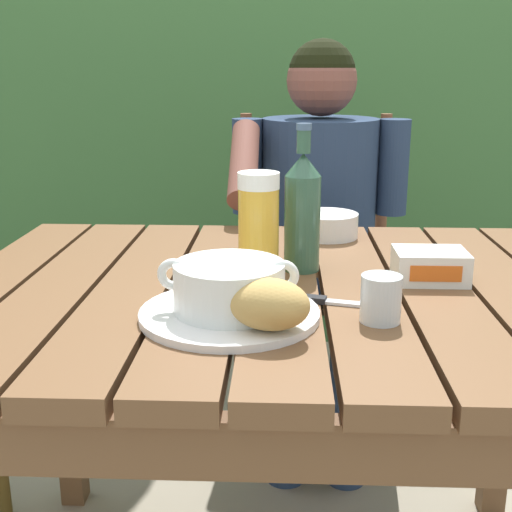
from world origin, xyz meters
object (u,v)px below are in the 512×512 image
at_px(bread_roll, 266,304).
at_px(butter_tub, 428,266).
at_px(beer_glass, 256,226).
at_px(table_knife, 322,301).
at_px(diner_bowl, 325,225).
at_px(beer_bottle, 300,210).
at_px(water_glass_small, 378,299).
at_px(chair_near_diner, 313,278).
at_px(soup_bowl, 227,286).
at_px(person_eating, 316,223).
at_px(serving_plate, 227,314).

xyz_separation_m(bread_roll, butter_tub, (0.28, 0.27, -0.02)).
distance_m(beer_glass, table_knife, 0.20).
bearing_deg(bread_roll, diner_bowl, 78.60).
distance_m(beer_bottle, water_glass_small, 0.30).
height_order(chair_near_diner, water_glass_small, chair_near_diner).
height_order(soup_bowl, water_glass_small, soup_bowl).
distance_m(person_eating, beer_bottle, 0.62).
height_order(butter_tub, diner_bowl, butter_tub).
relative_size(chair_near_diner, beer_bottle, 3.60).
relative_size(chair_near_diner, serving_plate, 3.56).
relative_size(soup_bowl, bread_roll, 1.60).
relative_size(beer_glass, butter_tub, 1.53).
height_order(soup_bowl, beer_bottle, beer_bottle).
xyz_separation_m(beer_bottle, butter_tub, (0.23, -0.06, -0.09)).
xyz_separation_m(soup_bowl, diner_bowl, (0.18, 0.51, -0.02)).
bearing_deg(water_glass_small, diner_bowl, 95.29).
xyz_separation_m(serving_plate, soup_bowl, (-0.00, -0.00, 0.05)).
height_order(bread_roll, beer_bottle, beer_bottle).
bearing_deg(table_knife, beer_glass, 131.01).
bearing_deg(person_eating, chair_near_diner, 89.14).
bearing_deg(butter_tub, beer_bottle, 165.68).
distance_m(person_eating, serving_plate, 0.87).
height_order(soup_bowl, diner_bowl, soup_bowl).
relative_size(bread_roll, water_glass_small, 1.89).
bearing_deg(person_eating, water_glass_small, -86.59).
bearing_deg(beer_bottle, person_eating, 84.15).
xyz_separation_m(butter_tub, diner_bowl, (-0.16, 0.32, -0.00)).
bearing_deg(table_knife, bread_roll, -121.53).
xyz_separation_m(serving_plate, water_glass_small, (0.23, -0.01, 0.03)).
distance_m(serving_plate, beer_glass, 0.22).
bearing_deg(bread_roll, water_glass_small, 21.50).
xyz_separation_m(beer_bottle, table_knife, (0.03, -0.18, -0.11)).
bearing_deg(person_eating, diner_bowl, -89.50).
xyz_separation_m(beer_bottle, water_glass_small, (0.11, -0.26, -0.08)).
bearing_deg(person_eating, butter_tub, -75.69).
bearing_deg(serving_plate, beer_glass, 79.58).
distance_m(chair_near_diner, soup_bowl, 1.11).
xyz_separation_m(soup_bowl, table_knife, (0.15, 0.07, -0.05)).
height_order(beer_bottle, butter_tub, beer_bottle).
xyz_separation_m(bread_roll, table_knife, (0.09, 0.14, -0.04)).
bearing_deg(serving_plate, person_eating, 78.24).
bearing_deg(table_knife, water_glass_small, -44.29).
height_order(beer_glass, beer_bottle, beer_bottle).
bearing_deg(serving_plate, water_glass_small, -1.69).
relative_size(person_eating, diner_bowl, 8.63).
height_order(bread_roll, water_glass_small, bread_roll).
xyz_separation_m(serving_plate, butter_tub, (0.34, 0.20, 0.02)).
height_order(person_eating, diner_bowl, person_eating).
relative_size(person_eating, beer_bottle, 4.39).
bearing_deg(soup_bowl, beer_bottle, 65.47).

